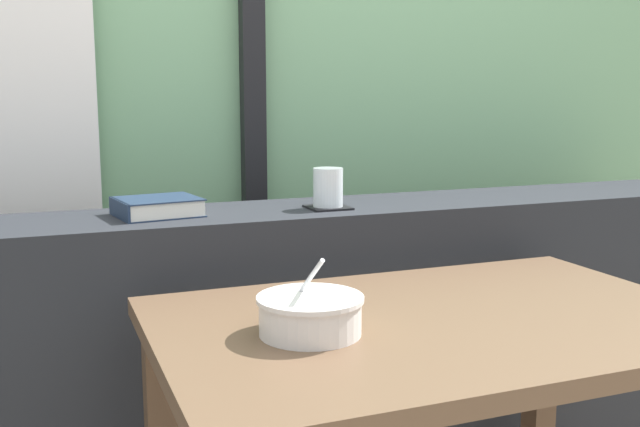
{
  "coord_description": "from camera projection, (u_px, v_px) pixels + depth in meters",
  "views": [
    {
      "loc": [
        -0.64,
        -1.15,
        1.12
      ],
      "look_at": [
        0.0,
        0.49,
        0.83
      ],
      "focal_mm": 41.11,
      "sensor_mm": 36.0,
      "label": 1
    }
  ],
  "objects": [
    {
      "name": "juice_glass",
      "position": [
        328.0,
        189.0,
        1.81
      ],
      "size": [
        0.07,
        0.07,
        0.1
      ],
      "color": "white",
      "rests_on": "coaster_square"
    },
    {
      "name": "breakfast_table",
      "position": [
        437.0,
        377.0,
        1.37
      ],
      "size": [
        1.04,
        0.67,
        0.71
      ],
      "color": "brown",
      "rests_on": "ground"
    },
    {
      "name": "dark_console_ledge",
      "position": [
        312.0,
        365.0,
        1.91
      ],
      "size": [
        2.8,
        0.32,
        0.83
      ],
      "primitive_type": "cube",
      "color": "#23262B",
      "rests_on": "ground"
    },
    {
      "name": "window_divider_post",
      "position": [
        252.0,
        32.0,
        2.21
      ],
      "size": [
        0.07,
        0.05,
        2.6
      ],
      "primitive_type": "cube",
      "color": "black",
      "rests_on": "ground"
    },
    {
      "name": "outdoor_backdrop",
      "position": [
        247.0,
        0.0,
        2.26
      ],
      "size": [
        4.8,
        0.08,
        2.8
      ],
      "primitive_type": "cube",
      "color": "#7AAD7F",
      "rests_on": "ground"
    },
    {
      "name": "soup_bowl",
      "position": [
        310.0,
        315.0,
        1.24
      ],
      "size": [
        0.18,
        0.18,
        0.14
      ],
      "color": "silver",
      "rests_on": "breakfast_table"
    },
    {
      "name": "coaster_square",
      "position": [
        328.0,
        207.0,
        1.82
      ],
      "size": [
        0.1,
        0.1,
        0.0
      ],
      "primitive_type": "cube",
      "color": "black",
      "rests_on": "dark_console_ledge"
    },
    {
      "name": "closed_book",
      "position": [
        157.0,
        207.0,
        1.71
      ],
      "size": [
        0.21,
        0.19,
        0.04
      ],
      "color": "#1E2D47",
      "rests_on": "dark_console_ledge"
    }
  ]
}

